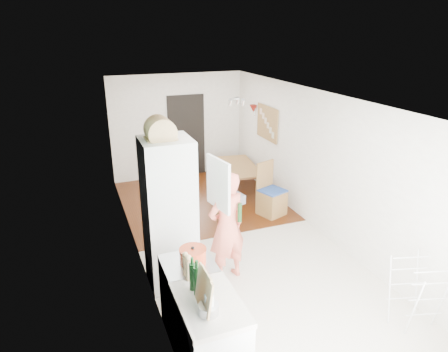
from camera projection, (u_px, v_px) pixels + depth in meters
room_shell at (233, 173)px, 6.53m from camera, size 3.20×7.00×2.50m
floor at (233, 240)px, 6.96m from camera, size 3.20×7.00×0.01m
wood_floor_overlay at (200, 200)px, 8.58m from camera, size 3.20×3.30×0.01m
sage_wall_panel at (163, 200)px, 4.03m from camera, size 0.02×3.00×1.30m
tile_splashback at (181, 289)px, 3.80m from camera, size 0.02×1.90×0.50m
doorway_recess at (187, 136)px, 9.72m from camera, size 0.90×0.04×2.00m
base_cabinet at (210, 340)px, 4.15m from camera, size 0.60×0.90×0.86m
worktop at (209, 304)px, 3.99m from camera, size 0.62×0.92×0.06m
range_cooker at (190, 297)px, 4.80m from camera, size 0.60×0.60×0.88m
cooker_top at (188, 264)px, 4.64m from camera, size 0.60×0.60×0.04m
fridge_housing at (169, 214)px, 5.48m from camera, size 0.66×0.66×2.15m
fridge_door at (218, 184)px, 5.26m from camera, size 0.14×0.56×0.70m
fridge_interior at (190, 179)px, 5.42m from camera, size 0.02×0.52×0.66m
pinboard at (268, 123)px, 8.62m from camera, size 0.03×0.90×0.70m
pinboard_frame at (267, 123)px, 8.61m from camera, size 0.00×0.94×0.74m
wall_sconce at (253, 108)px, 9.10m from camera, size 0.18×0.18×0.16m
person at (227, 218)px, 5.60m from camera, size 0.81×0.63×1.96m
dining_table at (237, 179)px, 9.14m from camera, size 0.93×1.43×0.47m
dining_chair at (272, 190)px, 7.73m from camera, size 0.57×0.57×1.06m
stool at (230, 213)px, 7.51m from camera, size 0.40×0.40×0.43m
grey_drape at (232, 199)px, 7.38m from camera, size 0.44×0.44×0.17m
drying_rack at (416, 294)px, 4.84m from camera, size 0.55×0.52×0.89m
bread_bin at (160, 131)px, 5.05m from camera, size 0.45×0.43×0.20m
red_casserole at (193, 256)px, 4.60m from camera, size 0.37×0.37×0.19m
steel_pan at (209, 309)px, 3.79m from camera, size 0.24×0.24×0.10m
held_bottle at (240, 212)px, 5.51m from camera, size 0.06×0.06×0.28m
bottle_a at (197, 281)px, 4.03m from camera, size 0.08×0.08×0.32m
bottle_b at (193, 277)px, 4.11m from camera, size 0.08×0.08×0.31m
bottle_c at (209, 305)px, 3.76m from camera, size 0.11×0.11×0.22m
pepper_mill_front at (186, 266)px, 4.37m from camera, size 0.06×0.06×0.22m
pepper_mill_back at (189, 270)px, 4.28m from camera, size 0.08×0.08×0.24m
chopping_boards at (204, 291)px, 3.79m from camera, size 0.04×0.31×0.42m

